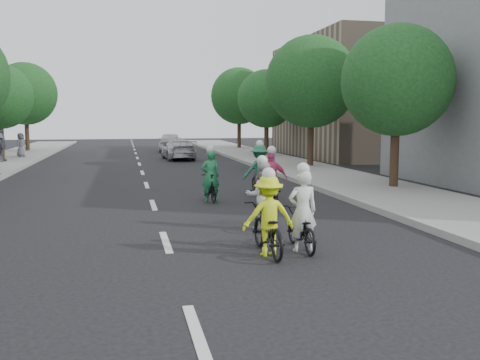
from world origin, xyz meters
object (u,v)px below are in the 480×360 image
object	(u,v)px
cyclist_2	(301,222)
cyclist_4	(271,184)
cyclist_5	(259,174)
follow_car_trail	(170,142)
cyclist_1	(210,182)
spectator_1	(2,145)
cyclist_3	(268,223)
cyclist_0	(261,203)
spectator_2	(21,145)
follow_car_lead	(178,149)

from	to	relation	value
cyclist_2	cyclist_4	bearing A→B (deg)	-99.37
cyclist_5	follow_car_trail	distance (m)	25.30
cyclist_1	spectator_1	bearing A→B (deg)	-64.64
follow_car_trail	cyclist_2	bearing A→B (deg)	94.12
cyclist_3	cyclist_5	world-z (taller)	cyclist_5
cyclist_2	cyclist_3	size ratio (longest dim) A/B	0.95
cyclist_1	cyclist_2	xyz separation A→B (m)	(0.78, -6.62, -0.05)
cyclist_0	cyclist_2	distance (m)	2.21
cyclist_3	follow_car_trail	distance (m)	33.06
spectator_1	cyclist_1	bearing A→B (deg)	-160.33
cyclist_1	cyclist_5	bearing A→B (deg)	-157.44
cyclist_4	spectator_1	world-z (taller)	spectator_1
cyclist_5	cyclist_1	bearing A→B (deg)	23.99
cyclist_5	cyclist_4	bearing A→B (deg)	81.55
cyclist_1	spectator_2	distance (m)	22.11
cyclist_4	spectator_1	bearing A→B (deg)	-55.25
cyclist_2	cyclist_3	xyz separation A→B (m)	(-0.75, -0.21, 0.06)
cyclist_1	cyclist_4	distance (m)	2.06
follow_car_lead	spectator_1	size ratio (longest dim) A/B	2.42
cyclist_1	follow_car_trail	xyz separation A→B (m)	(0.94, 26.22, 0.15)
cyclist_2	cyclist_3	world-z (taller)	cyclist_2
cyclist_4	cyclist_1	bearing A→B (deg)	-34.84
cyclist_5	follow_car_trail	bearing A→B (deg)	-91.16
follow_car_lead	cyclist_0	bearing A→B (deg)	85.77
cyclist_2	cyclist_0	bearing A→B (deg)	-83.72
cyclist_0	spectator_2	world-z (taller)	cyclist_0
cyclist_2	spectator_1	world-z (taller)	spectator_1
cyclist_1	follow_car_trail	distance (m)	26.24
cyclist_4	follow_car_trail	world-z (taller)	cyclist_4
cyclist_5	cyclist_3	bearing A→B (deg)	73.70
follow_car_trail	spectator_1	world-z (taller)	spectator_1
follow_car_trail	spectator_1	xyz separation A→B (m)	(-10.48, -9.68, 0.31)
cyclist_3	spectator_2	world-z (taller)	spectator_2
follow_car_trail	spectator_2	size ratio (longest dim) A/B	2.88
cyclist_0	cyclist_2	xyz separation A→B (m)	(0.25, -2.19, -0.06)
cyclist_0	follow_car_trail	distance (m)	30.65
follow_car_trail	cyclist_5	bearing A→B (deg)	96.43
spectator_1	follow_car_lead	bearing A→B (deg)	-93.31
cyclist_3	spectator_1	xyz separation A→B (m)	(-9.57, 23.36, 0.45)
cyclist_2	follow_car_lead	xyz separation A→B (m)	(-0.03, 24.42, 0.09)
spectator_2	cyclist_5	bearing A→B (deg)	-127.79
spectator_1	spectator_2	world-z (taller)	spectator_1
cyclist_3	follow_car_trail	size ratio (longest dim) A/B	0.42
cyclist_3	cyclist_0	bearing A→B (deg)	-103.13
cyclist_1	cyclist_3	distance (m)	6.82
follow_car_lead	spectator_1	world-z (taller)	spectator_1
cyclist_1	follow_car_lead	distance (m)	17.82
spectator_1	spectator_2	size ratio (longest dim) A/B	1.19
cyclist_3	cyclist_4	xyz separation A→B (m)	(1.61, 5.57, 0.05)
follow_car_lead	cyclist_3	bearing A→B (deg)	84.67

